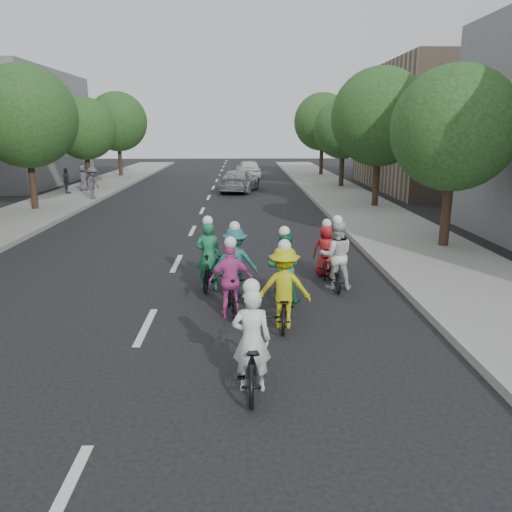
{
  "coord_description": "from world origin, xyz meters",
  "views": [
    {
      "loc": [
        2.01,
        -9.67,
        3.97
      ],
      "look_at": [
        2.33,
        1.93,
        1.0
      ],
      "focal_mm": 35.0,
      "sensor_mm": 36.0,
      "label": 1
    }
  ],
  "objects_px": {
    "cyclist_3": "(231,287)",
    "cyclist_6": "(335,262)",
    "cyclist_0": "(251,352)",
    "cyclist_1": "(284,272)",
    "follow_car_lead": "(239,181)",
    "spectator_1": "(66,181)",
    "cyclist_4": "(325,256)",
    "follow_car_trail": "(248,169)",
    "cyclist_5": "(209,264)",
    "spectator_2": "(83,178)",
    "spectator_0": "(93,183)",
    "cyclist_7": "(235,266)",
    "cyclist_2": "(284,294)"
  },
  "relations": [
    {
      "from": "cyclist_2",
      "to": "follow_car_trail",
      "type": "xyz_separation_m",
      "value": [
        -0.35,
        31.9,
        0.07
      ]
    },
    {
      "from": "cyclist_3",
      "to": "cyclist_6",
      "type": "height_order",
      "value": "cyclist_6"
    },
    {
      "from": "cyclist_5",
      "to": "cyclist_3",
      "type": "bearing_deg",
      "value": 113.6
    },
    {
      "from": "cyclist_1",
      "to": "follow_car_trail",
      "type": "xyz_separation_m",
      "value": [
        -0.48,
        30.28,
        0.07
      ]
    },
    {
      "from": "cyclist_7",
      "to": "spectator_2",
      "type": "xyz_separation_m",
      "value": [
        -9.84,
        20.14,
        0.24
      ]
    },
    {
      "from": "cyclist_4",
      "to": "spectator_1",
      "type": "xyz_separation_m",
      "value": [
        -12.89,
        17.22,
        0.37
      ]
    },
    {
      "from": "cyclist_5",
      "to": "spectator_1",
      "type": "distance_m",
      "value": 20.75
    },
    {
      "from": "cyclist_0",
      "to": "cyclist_3",
      "type": "bearing_deg",
      "value": -81.02
    },
    {
      "from": "cyclist_0",
      "to": "cyclist_6",
      "type": "height_order",
      "value": "cyclist_6"
    },
    {
      "from": "cyclist_3",
      "to": "follow_car_lead",
      "type": "relative_size",
      "value": 0.37
    },
    {
      "from": "cyclist_6",
      "to": "follow_car_trail",
      "type": "height_order",
      "value": "cyclist_6"
    },
    {
      "from": "follow_car_lead",
      "to": "spectator_1",
      "type": "relative_size",
      "value": 3.13
    },
    {
      "from": "cyclist_1",
      "to": "cyclist_4",
      "type": "bearing_deg",
      "value": -115.36
    },
    {
      "from": "cyclist_3",
      "to": "follow_car_trail",
      "type": "relative_size",
      "value": 0.4
    },
    {
      "from": "cyclist_0",
      "to": "cyclist_1",
      "type": "relative_size",
      "value": 1.07
    },
    {
      "from": "cyclist_2",
      "to": "follow_car_lead",
      "type": "bearing_deg",
      "value": -82.27
    },
    {
      "from": "cyclist_1",
      "to": "follow_car_lead",
      "type": "height_order",
      "value": "cyclist_1"
    },
    {
      "from": "cyclist_0",
      "to": "spectator_1",
      "type": "relative_size",
      "value": 1.25
    },
    {
      "from": "spectator_2",
      "to": "cyclist_2",
      "type": "bearing_deg",
      "value": -153.46
    },
    {
      "from": "cyclist_4",
      "to": "follow_car_lead",
      "type": "xyz_separation_m",
      "value": [
        -2.47,
        19.18,
        0.15
      ]
    },
    {
      "from": "follow_car_trail",
      "to": "spectator_0",
      "type": "bearing_deg",
      "value": 50.63
    },
    {
      "from": "cyclist_2",
      "to": "cyclist_1",
      "type": "bearing_deg",
      "value": -89.42
    },
    {
      "from": "follow_car_trail",
      "to": "spectator_0",
      "type": "relative_size",
      "value": 2.5
    },
    {
      "from": "cyclist_4",
      "to": "follow_car_trail",
      "type": "bearing_deg",
      "value": -76.41
    },
    {
      "from": "cyclist_0",
      "to": "spectator_1",
      "type": "distance_m",
      "value": 25.71
    },
    {
      "from": "cyclist_1",
      "to": "cyclist_5",
      "type": "bearing_deg",
      "value": -18.99
    },
    {
      "from": "cyclist_6",
      "to": "cyclist_7",
      "type": "distance_m",
      "value": 2.59
    },
    {
      "from": "cyclist_7",
      "to": "spectator_0",
      "type": "distance_m",
      "value": 18.28
    },
    {
      "from": "cyclist_1",
      "to": "follow_car_lead",
      "type": "distance_m",
      "value": 21.23
    },
    {
      "from": "cyclist_2",
      "to": "cyclist_6",
      "type": "relative_size",
      "value": 0.97
    },
    {
      "from": "cyclist_0",
      "to": "cyclist_4",
      "type": "xyz_separation_m",
      "value": [
        2.16,
        6.14,
        -0.04
      ]
    },
    {
      "from": "cyclist_6",
      "to": "follow_car_lead",
      "type": "distance_m",
      "value": 20.46
    },
    {
      "from": "cyclist_2",
      "to": "spectator_2",
      "type": "distance_m",
      "value": 24.72
    },
    {
      "from": "cyclist_5",
      "to": "spectator_0",
      "type": "bearing_deg",
      "value": -58.48
    },
    {
      "from": "cyclist_2",
      "to": "cyclist_3",
      "type": "distance_m",
      "value": 1.24
    },
    {
      "from": "cyclist_5",
      "to": "spectator_0",
      "type": "height_order",
      "value": "spectator_0"
    },
    {
      "from": "cyclist_2",
      "to": "cyclist_7",
      "type": "distance_m",
      "value": 2.3
    },
    {
      "from": "cyclist_7",
      "to": "spectator_0",
      "type": "relative_size",
      "value": 1.04
    },
    {
      "from": "follow_car_lead",
      "to": "cyclist_7",
      "type": "bearing_deg",
      "value": 101.8
    },
    {
      "from": "cyclist_1",
      "to": "cyclist_6",
      "type": "bearing_deg",
      "value": -139.38
    },
    {
      "from": "cyclist_6",
      "to": "spectator_1",
      "type": "bearing_deg",
      "value": -52.83
    },
    {
      "from": "spectator_2",
      "to": "spectator_1",
      "type": "bearing_deg",
      "value": 157.19
    },
    {
      "from": "cyclist_4",
      "to": "cyclist_5",
      "type": "xyz_separation_m",
      "value": [
        -3.15,
        -1.1,
        0.1
      ]
    },
    {
      "from": "cyclist_5",
      "to": "follow_car_trail",
      "type": "xyz_separation_m",
      "value": [
        1.34,
        29.36,
        0.1
      ]
    },
    {
      "from": "follow_car_trail",
      "to": "spectator_1",
      "type": "relative_size",
      "value": 2.87
    },
    {
      "from": "follow_car_lead",
      "to": "spectator_2",
      "type": "bearing_deg",
      "value": 15.39
    },
    {
      "from": "cyclist_5",
      "to": "follow_car_trail",
      "type": "height_order",
      "value": "cyclist_5"
    },
    {
      "from": "cyclist_1",
      "to": "cyclist_3",
      "type": "relative_size",
      "value": 1.01
    },
    {
      "from": "cyclist_0",
      "to": "spectator_1",
      "type": "xyz_separation_m",
      "value": [
        -10.73,
        23.36,
        0.33
      ]
    },
    {
      "from": "cyclist_2",
      "to": "cyclist_7",
      "type": "height_order",
      "value": "cyclist_2"
    }
  ]
}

